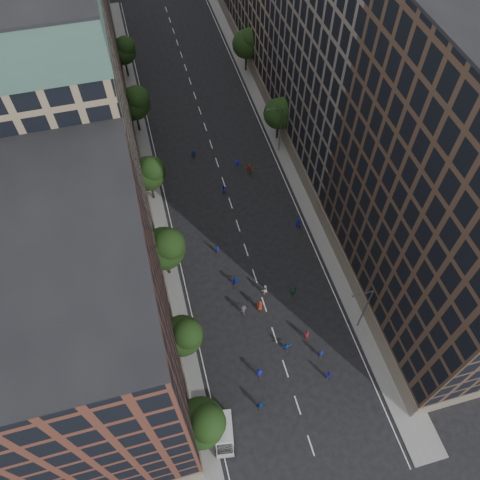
{
  "coord_description": "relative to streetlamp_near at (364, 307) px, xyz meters",
  "views": [
    {
      "loc": [
        -10.51,
        -9.1,
        54.93
      ],
      "look_at": [
        -0.76,
        27.5,
        2.0
      ],
      "focal_mm": 35.0,
      "sensor_mm": 36.0,
      "label": 1
    }
  ],
  "objects": [
    {
      "name": "tree_left_5",
      "position": [
        -21.39,
        59.86,
        0.51
      ],
      "size": [
        4.8,
        4.8,
        8.33
      ],
      "color": "black",
      "rests_on": "ground"
    },
    {
      "name": "sidewalk_right",
      "position": [
        1.63,
        35.5,
        -5.09
      ],
      "size": [
        4.0,
        105.0,
        0.15
      ],
      "primitive_type": "cube",
      "color": "slate",
      "rests_on": "ground"
    },
    {
      "name": "skater_12",
      "position": [
        -1.87,
        17.13,
        -4.37
      ],
      "size": [
        0.87,
        0.65,
        1.6
      ],
      "primitive_type": "imported",
      "rotation": [
        0.0,
        0.0,
        2.95
      ],
      "color": "#111791",
      "rests_on": "ground"
    },
    {
      "name": "skater_8",
      "position": [
        -9.89,
        7.6,
        -4.26
      ],
      "size": [
        1.01,
        0.86,
        1.83
      ],
      "primitive_type": "imported",
      "rotation": [
        0.0,
        0.0,
        3.34
      ],
      "color": "silver",
      "rests_on": "ground"
    },
    {
      "name": "skater_1",
      "position": [
        -5.77,
        -2.6,
        -4.37
      ],
      "size": [
        0.65,
        0.49,
        1.6
      ],
      "primitive_type": "imported",
      "rotation": [
        0.0,
        0.0,
        2.94
      ],
      "color": "#132BA1",
      "rests_on": "ground"
    },
    {
      "name": "skater_14",
      "position": [
        -10.95,
        26.28,
        -4.32
      ],
      "size": [
        0.97,
        0.84,
        1.7
      ],
      "primitive_type": "imported",
      "rotation": [
        0.0,
        0.0,
        3.41
      ],
      "color": "#1436AA",
      "rests_on": "ground"
    },
    {
      "name": "skater_6",
      "position": [
        -11.15,
        5.48,
        -4.21
      ],
      "size": [
        1.0,
        0.71,
        1.91
      ],
      "primitive_type": "imported",
      "rotation": [
        0.0,
        0.0,
        3.26
      ],
      "color": "maroon",
      "rests_on": "ground"
    },
    {
      "name": "tree_left_3",
      "position": [
        -21.38,
        27.85,
        0.65
      ],
      "size": [
        5.0,
        5.0,
        8.58
      ],
      "color": "black",
      "rests_on": "ground"
    },
    {
      "name": "bldg_left_c",
      "position": [
        -29.37,
        46.0,
        8.83
      ],
      "size": [
        14.0,
        20.0,
        28.0
      ],
      "primitive_type": "cube",
      "color": "#5A2E22",
      "rests_on": "ground"
    },
    {
      "name": "bldg_left_b",
      "position": [
        -29.37,
        23.0,
        11.83
      ],
      "size": [
        14.0,
        26.0,
        34.0
      ],
      "primitive_type": "cube",
      "color": "#8D785C",
      "rests_on": "ground"
    },
    {
      "name": "bldg_right_a",
      "position": [
        8.63,
        3.0,
        12.83
      ],
      "size": [
        14.0,
        30.0,
        36.0
      ],
      "primitive_type": "cube",
      "color": "#453225",
      "rests_on": "ground"
    },
    {
      "name": "skater_15",
      "position": [
        -7.55,
        30.97,
        -4.34
      ],
      "size": [
        1.07,
        0.62,
        1.65
      ],
      "primitive_type": "imported",
      "rotation": [
        0.0,
        0.0,
        3.15
      ],
      "color": "#1515AE",
      "rests_on": "ground"
    },
    {
      "name": "skater_7",
      "position": [
        -6.64,
        0.07,
        -4.24
      ],
      "size": [
        0.76,
        0.59,
        1.85
      ],
      "primitive_type": "imported",
      "rotation": [
        0.0,
        0.0,
        3.38
      ],
      "color": "maroon",
      "rests_on": "ground"
    },
    {
      "name": "ground",
      "position": [
        -10.37,
        28.0,
        -5.17
      ],
      "size": [
        240.0,
        240.0,
        0.0
      ],
      "primitive_type": "plane",
      "color": "black",
      "rests_on": "ground"
    },
    {
      "name": "tree_right_a",
      "position": [
        1.02,
        35.85,
        0.46
      ],
      "size": [
        5.0,
        5.0,
        8.39
      ],
      "color": "black",
      "rests_on": "ground"
    },
    {
      "name": "sidewalk_left",
      "position": [
        -22.37,
        35.5,
        -5.09
      ],
      "size": [
        4.0,
        105.0,
        0.15
      ],
      "primitive_type": "cube",
      "color": "slate",
      "rests_on": "ground"
    },
    {
      "name": "bldg_right_b",
      "position": [
        8.63,
        32.0,
        11.33
      ],
      "size": [
        14.0,
        28.0,
        33.0
      ],
      "primitive_type": "cube",
      "color": "#696057",
      "rests_on": "ground"
    },
    {
      "name": "skater_16",
      "position": [
        -13.78,
        34.99,
        -4.36
      ],
      "size": [
        1.03,
        0.72,
        1.62
      ],
      "primitive_type": "imported",
      "rotation": [
        0.0,
        0.0,
        3.52
      ],
      "color": "#153DB0",
      "rests_on": "ground"
    },
    {
      "name": "streetlamp_near",
      "position": [
        0.0,
        0.0,
        0.0
      ],
      "size": [
        2.64,
        0.22,
        9.06
      ],
      "color": "#595B60",
      "rests_on": "ground"
    },
    {
      "name": "skater_4",
      "position": [
        -14.63,
        -6.7,
        -4.25
      ],
      "size": [
        1.16,
        0.76,
        1.84
      ],
      "primitive_type": "imported",
      "rotation": [
        0.0,
        0.0,
        2.82
      ],
      "color": "#123C98",
      "rests_on": "ground"
    },
    {
      "name": "skater_9",
      "position": [
        -13.36,
        5.46,
        -4.26
      ],
      "size": [
        1.31,
        0.96,
        1.82
      ],
      "primitive_type": "imported",
      "rotation": [
        0.0,
        0.0,
        3.41
      ],
      "color": "#434348",
      "rests_on": "ground"
    },
    {
      "name": "skater_5",
      "position": [
        -9.51,
        -0.69,
        -4.42
      ],
      "size": [
        1.39,
        0.46,
        1.49
      ],
      "primitive_type": "imported",
      "rotation": [
        0.0,
        0.0,
        3.16
      ],
      "color": "#144BA6",
      "rests_on": "ground"
    },
    {
      "name": "cargo_van",
      "position": [
        -19.37,
        -8.55,
        -3.91
      ],
      "size": [
        2.79,
        4.75,
        2.39
      ],
      "rotation": [
        0.0,
        0.0,
        -0.16
      ],
      "color": "silver",
      "rests_on": "ground"
    },
    {
      "name": "tree_left_1",
      "position": [
        -21.39,
        1.86,
        0.38
      ],
      "size": [
        4.8,
        4.8,
        8.21
      ],
      "color": "black",
      "rests_on": "ground"
    },
    {
      "name": "skater_13",
      "position": [
        -14.44,
        15.5,
        -4.35
      ],
      "size": [
        0.68,
        0.55,
        1.63
      ],
      "primitive_type": "imported",
      "rotation": [
        0.0,
        0.0,
        2.83
      ],
      "color": "navy",
      "rests_on": "ground"
    },
    {
      "name": "skater_17",
      "position": [
        -5.89,
        29.41,
        -4.3
      ],
      "size": [
        1.65,
        0.7,
        1.73
      ],
      "primitive_type": "imported",
      "rotation": [
        0.0,
        0.0,
        3.02
      ],
      "color": "#A53C1B",
      "rests_on": "ground"
    },
    {
      "name": "skater_10",
      "position": [
        -6.26,
        6.36,
        -4.24
      ],
      "size": [
        1.17,
        0.77,
        1.85
      ],
      "primitive_type": "imported",
      "rotation": [
        0.0,
        0.0,
        3.46
      ],
      "color": "#1B5D37",
      "rests_on": "ground"
    },
    {
      "name": "skater_0",
      "position": [
        -18.54,
        -6.67,
        -4.27
      ],
      "size": [
        0.88,
        0.57,
        1.79
      ],
      "primitive_type": "imported",
      "rotation": [
        0.0,
        0.0,
        3.15
      ],
      "color": "#122996",
      "rests_on": "ground"
    },
    {
      "name": "tree_left_0",
      "position": [
        -21.38,
        -8.15,
        0.79
      ],
      "size": [
        5.2,
        5.2,
        8.83
      ],
      "color": "black",
      "rests_on": "ground"
    },
    {
      "name": "skater_11",
      "position": [
        -13.27,
        9.9,
        -4.35
      ],
      "size": [
        1.6,
        0.98,
        1.65
      ],
      "primitive_type": "imported",
      "rotation": [
        0.0,
        0.0,
        2.79
      ],
      "color": "#1530AD",
      "rests_on": "ground"
    },
    {
      "name": "streetlamp_far",
      "position": [
        0.0,
        33.0,
        0.0
      ],
      "size": [
        2.64,
        0.22,
        9.06
      ],
      "color": "#595B60",
      "rests_on": "ground"
    },
    {
      "name": "bldg_left_a",
      "position": [
        -29.37,
        -1.0,
        9.83
      ],
      "size": [
        14.0,
        22.0,
        30.0
      ],
      "primitive_type": "cube",
      "color": "#5A2E22",
      "rests_on": "ground"
    },
    {
      "name": "tree_left_2",
      "position": [
        -21.36,
        13.83,
        1.19
      ],
      "size": [
        5.6,
        5.6,
        9.45
      ],
      "color": "black",
      "rests_on": "ground"
    },
    {
      "name": "tree_right_b",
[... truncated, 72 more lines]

